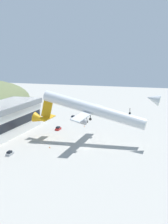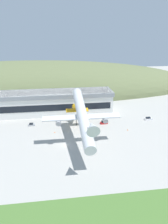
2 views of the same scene
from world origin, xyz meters
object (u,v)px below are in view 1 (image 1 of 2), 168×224
(cargo_airplane, at_px, (91,110))
(traffic_cone_1, at_px, (84,126))
(traffic_cone_0, at_px, (50,147))
(service_car_0, at_px, (73,117))
(service_car_1, at_px, (10,153))
(service_car_2, at_px, (58,129))

(cargo_airplane, height_order, traffic_cone_1, cargo_airplane)
(traffic_cone_0, bearing_deg, traffic_cone_1, -3.64)
(cargo_airplane, relative_size, traffic_cone_1, 92.13)
(service_car_0, relative_size, traffic_cone_0, 7.84)
(service_car_0, relative_size, service_car_1, 1.23)
(service_car_0, xyz_separation_m, service_car_1, (-65.62, 0.83, -0.07))
(traffic_cone_1, bearing_deg, service_car_1, 165.53)
(cargo_airplane, xyz_separation_m, service_car_2, (14.75, 20.63, -12.87))
(traffic_cone_1, bearing_deg, service_car_0, 36.11)
(service_car_1, bearing_deg, service_car_0, -0.72)
(service_car_2, bearing_deg, traffic_cone_0, -164.42)
(service_car_0, height_order, service_car_2, service_car_2)
(service_car_0, bearing_deg, service_car_1, 179.28)
(service_car_0, bearing_deg, service_car_2, -175.65)
(cargo_airplane, distance_m, traffic_cone_0, 22.28)
(cargo_airplane, xyz_separation_m, traffic_cone_0, (-12.18, 13.12, -13.26))
(service_car_0, bearing_deg, cargo_airplane, -151.26)
(cargo_airplane, distance_m, traffic_cone_1, 30.27)
(service_car_1, height_order, traffic_cone_1, service_car_1)
(service_car_1, height_order, service_car_2, service_car_2)
(service_car_1, height_order, traffic_cone_0, service_car_1)
(traffic_cone_1, bearing_deg, traffic_cone_0, 176.36)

